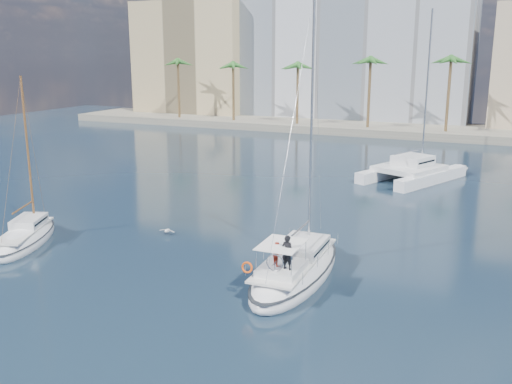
% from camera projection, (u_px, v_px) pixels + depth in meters
% --- Properties ---
extents(ground, '(160.00, 160.00, 0.00)m').
position_uv_depth(ground, '(240.00, 252.00, 37.20)').
color(ground, black).
rests_on(ground, ground).
extents(quay, '(120.00, 14.00, 1.20)m').
position_uv_depth(quay, '(404.00, 130.00, 91.20)').
color(quay, gray).
rests_on(quay, ground).
extents(building_modern, '(42.00, 16.00, 28.00)m').
position_uv_depth(building_modern, '(353.00, 45.00, 103.37)').
color(building_modern, silver).
rests_on(building_modern, ground).
extents(building_tan_left, '(22.00, 14.00, 22.00)m').
position_uv_depth(building_tan_left, '(198.00, 61.00, 112.37)').
color(building_tan_left, tan).
rests_on(building_tan_left, ground).
extents(palm_left, '(3.60, 3.60, 12.30)m').
position_uv_depth(palm_left, '(204.00, 66.00, 98.74)').
color(palm_left, brown).
rests_on(palm_left, ground).
extents(palm_centre, '(3.60, 3.60, 12.30)m').
position_uv_depth(palm_centre, '(403.00, 69.00, 85.33)').
color(palm_centre, brown).
rests_on(palm_centre, ground).
extents(main_sloop, '(3.87, 11.43, 16.85)m').
position_uv_depth(main_sloop, '(296.00, 269.00, 32.76)').
color(main_sloop, white).
rests_on(main_sloop, ground).
extents(small_sloop, '(5.60, 8.60, 11.83)m').
position_uv_depth(small_sloop, '(26.00, 238.00, 38.67)').
color(small_sloop, white).
rests_on(small_sloop, ground).
extents(catamaran, '(9.83, 12.82, 16.82)m').
position_uv_depth(catamaran, '(411.00, 169.00, 57.88)').
color(catamaran, white).
rests_on(catamaran, ground).
extents(seagull, '(1.22, 0.52, 0.22)m').
position_uv_depth(seagull, '(167.00, 231.00, 40.58)').
color(seagull, silver).
rests_on(seagull, ground).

